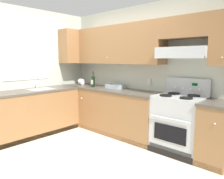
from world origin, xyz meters
name	(u,v)px	position (x,y,z in m)	size (l,w,h in m)	color
ground_plane	(70,153)	(0.00, 0.00, 0.00)	(7.04, 7.04, 0.00)	beige
wall_back	(145,61)	(0.39, 1.53, 1.48)	(4.68, 0.57, 2.55)	beige
wall_left	(31,67)	(-1.59, 0.23, 1.34)	(0.47, 4.00, 2.55)	beige
counter_back_run	(119,112)	(-0.01, 1.24, 0.45)	(3.60, 0.65, 0.91)	olive
counter_left_run	(31,113)	(-1.24, 0.00, 0.46)	(0.63, 1.91, 1.13)	olive
stove	(179,123)	(1.26, 1.25, 0.48)	(0.76, 0.62, 1.20)	#B7BABC
wine_bottle	(93,81)	(-0.71, 1.18, 1.05)	(0.07, 0.08, 0.35)	black
bowl	(115,87)	(-0.21, 1.34, 0.94)	(0.38, 0.23, 0.08)	#9EADB7
paper_towel_roll	(81,82)	(-1.25, 1.29, 0.98)	(0.11, 0.14, 0.14)	white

